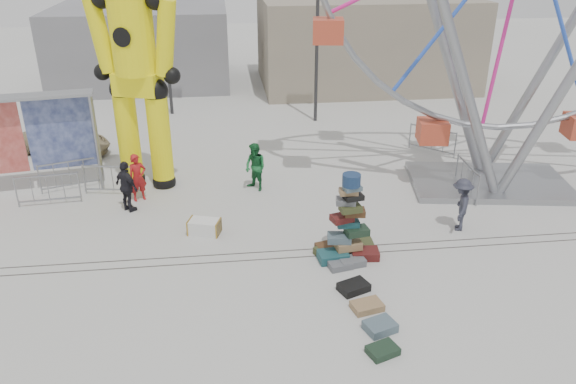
{
  "coord_description": "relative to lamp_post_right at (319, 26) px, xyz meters",
  "views": [
    {
      "loc": [
        -1.41,
        -12.88,
        8.4
      ],
      "look_at": [
        0.29,
        1.45,
        1.66
      ],
      "focal_mm": 35.0,
      "sensor_mm": 36.0,
      "label": 1
    }
  ],
  "objects": [
    {
      "name": "ground",
      "position": [
        -3.09,
        -13.0,
        -4.48
      ],
      "size": [
        90.0,
        90.0,
        0.0
      ],
      "primitive_type": "plane",
      "color": "#9E9E99",
      "rests_on": "ground"
    },
    {
      "name": "track_line_near",
      "position": [
        -3.09,
        -12.4,
        -4.48
      ],
      "size": [
        40.0,
        0.04,
        0.01
      ],
      "primitive_type": "cube",
      "color": "#47443F",
      "rests_on": "ground"
    },
    {
      "name": "lamp_post_right",
      "position": [
        0.0,
        0.0,
        0.0
      ],
      "size": [
        1.41,
        0.25,
        8.0
      ],
      "color": "#2D2D30",
      "rests_on": "ground"
    },
    {
      "name": "track_line_far",
      "position": [
        -3.09,
        -12.0,
        -4.48
      ],
      "size": [
        40.0,
        0.04,
        0.01
      ],
      "primitive_type": "cube",
      "color": "#47443F",
      "rests_on": "ground"
    },
    {
      "name": "barricade_wheel_front",
      "position": [
        3.8,
        -8.86,
        -3.93
      ],
      "size": [
        0.16,
        2.0,
        1.1
      ],
      "primitive_type": null,
      "rotation": [
        0.0,
        0.0,
        1.54
      ],
      "color": "gray",
      "rests_on": "ground"
    },
    {
      "name": "banner_scaffold",
      "position": [
        -11.25,
        -6.9,
        -1.88
      ],
      "size": [
        4.85,
        1.54,
        3.46
      ],
      "rotation": [
        0.0,
        0.0,
        0.16
      ],
      "color": "gray",
      "rests_on": "ground"
    },
    {
      "name": "parked_suv",
      "position": [
        -11.12,
        -3.13,
        -3.94
      ],
      "size": [
        4.31,
        3.45,
        1.09
      ],
      "primitive_type": "imported",
      "rotation": [
        0.0,
        0.0,
        1.08
      ],
      "color": "tan",
      "rests_on": "ground"
    },
    {
      "name": "row_case_0",
      "position": [
        -1.71,
        -12.28,
        -4.37
      ],
      "size": [
        0.94,
        0.81,
        0.22
      ],
      "primitive_type": "cube",
      "rotation": [
        0.0,
        0.0,
        0.5
      ],
      "color": "#3D4422",
      "rests_on": "ground"
    },
    {
      "name": "crash_test_dummy",
      "position": [
        -7.33,
        -6.73,
        -0.2
      ],
      "size": [
        3.21,
        1.58,
        8.13
      ],
      "rotation": [
        0.0,
        0.0,
        -0.33
      ],
      "color": "black",
      "rests_on": "ground"
    },
    {
      "name": "lamp_post_left",
      "position": [
        -7.0,
        2.0,
        0.0
      ],
      "size": [
        1.41,
        0.25,
        8.0
      ],
      "color": "#2D2D30",
      "rests_on": "ground"
    },
    {
      "name": "pedestrian_grey",
      "position": [
        2.53,
        -11.32,
        -3.65
      ],
      "size": [
        0.98,
        1.24,
        1.67
      ],
      "primitive_type": "imported",
      "rotation": [
        0.0,
        0.0,
        -1.96
      ],
      "color": "#292B37",
      "rests_on": "ground"
    },
    {
      "name": "barricade_wheel_back",
      "position": [
        3.97,
        -4.9,
        -3.93
      ],
      "size": [
        1.5,
        1.47,
        1.1
      ],
      "primitive_type": null,
      "rotation": [
        0.0,
        0.0,
        -0.78
      ],
      "color": "gray",
      "rests_on": "ground"
    },
    {
      "name": "barricade_dummy_a",
      "position": [
        -10.46,
        -8.05,
        -3.93
      ],
      "size": [
        2.0,
        0.29,
        1.1
      ],
      "primitive_type": null,
      "rotation": [
        0.0,
        0.0,
        0.09
      ],
      "color": "gray",
      "rests_on": "ground"
    },
    {
      "name": "steamer_trunk",
      "position": [
        -5.26,
        -10.67,
        -4.26
      ],
      "size": [
        1.06,
        0.8,
        0.44
      ],
      "primitive_type": "cube",
      "rotation": [
        0.0,
        0.0,
        -0.29
      ],
      "color": "silver",
      "rests_on": "ground"
    },
    {
      "name": "building_left",
      "position": [
        -9.09,
        9.0,
        -2.28
      ],
      "size": [
        10.0,
        8.0,
        4.4
      ],
      "primitive_type": "cube",
      "color": "gray",
      "rests_on": "ground"
    },
    {
      "name": "pedestrian_red",
      "position": [
        -7.5,
        -8.03,
        -3.65
      ],
      "size": [
        0.72,
        0.62,
        1.66
      ],
      "primitive_type": "imported",
      "rotation": [
        0.0,
        0.0,
        0.44
      ],
      "color": "#A31718",
      "rests_on": "ground"
    },
    {
      "name": "suitcase_tower",
      "position": [
        -1.22,
        -12.45,
        -3.77
      ],
      "size": [
        1.77,
        1.58,
        2.53
      ],
      "rotation": [
        0.0,
        0.0,
        0.04
      ],
      "color": "#1C4E55",
      "rests_on": "ground"
    },
    {
      "name": "barricade_dummy_b",
      "position": [
        -10.03,
        -6.86,
        -3.93
      ],
      "size": [
        1.92,
        0.75,
        1.1
      ],
      "primitive_type": null,
      "rotation": [
        0.0,
        0.0,
        0.33
      ],
      "color": "gray",
      "rests_on": "ground"
    },
    {
      "name": "row_case_1",
      "position": [
        -1.55,
        -13.04,
        -4.39
      ],
      "size": [
        0.72,
        0.62,
        0.19
      ],
      "primitive_type": "cube",
      "rotation": [
        0.0,
        0.0,
        0.2
      ],
      "color": "slate",
      "rests_on": "ground"
    },
    {
      "name": "row_case_4",
      "position": [
        -1.17,
        -15.79,
        -4.37
      ],
      "size": [
        0.83,
        0.74,
        0.22
      ],
      "primitive_type": "cube",
      "rotation": [
        0.0,
        0.0,
        0.34
      ],
      "color": "slate",
      "rests_on": "ground"
    },
    {
      "name": "row_case_2",
      "position": [
        -1.42,
        -14.17,
        -4.38
      ],
      "size": [
        0.9,
        0.77,
        0.21
      ],
      "primitive_type": "cube",
      "rotation": [
        0.0,
        0.0,
        0.39
      ],
      "color": "black",
      "rests_on": "ground"
    },
    {
      "name": "building_right",
      "position": [
        3.91,
        7.0,
        -1.98
      ],
      "size": [
        12.0,
        8.0,
        5.0
      ],
      "primitive_type": "cube",
      "color": "gray",
      "rests_on": "ground"
    },
    {
      "name": "pedestrian_black",
      "position": [
        -7.75,
        -8.85,
        -3.61
      ],
      "size": [
        1.02,
        1.02,
        1.73
      ],
      "primitive_type": "imported",
      "rotation": [
        0.0,
        0.0,
        2.36
      ],
      "color": "black",
      "rests_on": "ground"
    },
    {
      "name": "pedestrian_green",
      "position": [
        -3.5,
        -7.66,
        -3.62
      ],
      "size": [
        1.04,
        1.06,
        1.72
      ],
      "primitive_type": "imported",
      "rotation": [
        0.0,
        0.0,
        -0.86
      ],
      "color": "#175C2B",
      "rests_on": "ground"
    },
    {
      "name": "barricade_dummy_c",
      "position": [
        -8.46,
        -7.48,
        -3.93
      ],
      "size": [
        1.99,
        0.43,
        1.1
      ],
      "primitive_type": null,
      "rotation": [
        0.0,
        0.0,
        -0.17
      ],
      "color": "gray",
      "rests_on": "ground"
    },
    {
      "name": "row_case_3",
      "position": [
        -1.27,
        -14.97,
        -4.39
      ],
      "size": [
        0.84,
        0.66,
        0.18
      ],
      "primitive_type": "cube",
      "rotation": [
        0.0,
        0.0,
        0.24
      ],
      "color": "#9C784F",
      "rests_on": "ground"
    },
    {
      "name": "row_case_5",
      "position": [
        -1.32,
        -16.57,
        -4.39
      ],
      "size": [
        0.78,
        0.67,
        0.18
      ],
      "primitive_type": "cube",
      "rotation": [
        0.0,
        0.0,
        0.35
      ],
      "color": "#1C3322",
      "rests_on": "ground"
    }
  ]
}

